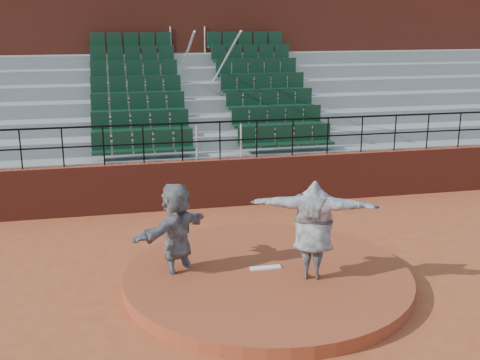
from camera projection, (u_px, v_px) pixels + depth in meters
ground at (267, 283)px, 11.61m from camera, size 90.00×90.00×0.00m
pitchers_mound at (267, 278)px, 11.57m from camera, size 5.50×5.50×0.25m
pitching_rubber at (266, 268)px, 11.68m from camera, size 0.60×0.15×0.03m
boundary_wall at (220, 183)px, 16.14m from camera, size 24.00×0.30×1.30m
wall_railing at (220, 132)px, 15.77m from camera, size 24.04×0.05×1.03m
seating_deck at (200, 129)px, 19.37m from camera, size 24.00×5.97×4.63m
press_box_facade at (183, 55)px, 22.52m from camera, size 24.00×3.00×7.10m
pitcher at (313, 230)px, 11.06m from camera, size 2.39×1.43×1.89m
fielder at (176, 233)px, 11.43m from camera, size 1.80×1.63×1.99m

